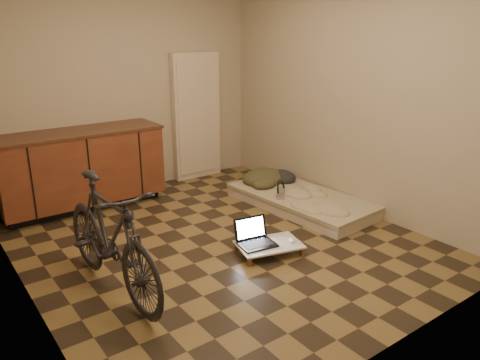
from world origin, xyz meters
TOP-DOWN VIEW (x-y plane):
  - room_shell at (0.00, 0.00)m, footprint 3.50×4.00m
  - cabinets at (-0.75, 1.70)m, footprint 1.84×0.62m
  - appliance_panel at (0.95, 1.94)m, footprint 0.70×0.10m
  - bicycle at (-1.18, -0.26)m, footprint 0.56×1.62m
  - futon at (1.30, 0.20)m, footprint 0.95×1.80m
  - clothing_pile at (1.31, 0.81)m, footprint 0.63×0.54m
  - headphones at (1.07, 0.30)m, footprint 0.35×0.35m
  - lap_desk at (0.23, -0.50)m, footprint 0.67×0.52m
  - laptop at (0.13, -0.41)m, footprint 0.37×0.34m
  - mouse at (0.43, -0.58)m, footprint 0.11×0.12m

SIDE VIEW (x-z plane):
  - futon at x=1.30m, z-range 0.00..0.15m
  - lap_desk at x=0.23m, z-range 0.04..0.13m
  - mouse at x=0.43m, z-range 0.10..0.13m
  - laptop at x=0.13m, z-range 0.03..0.26m
  - headphones at x=1.07m, z-range 0.15..0.33m
  - clothing_pile at x=1.31m, z-range 0.15..0.39m
  - cabinets at x=-0.75m, z-range 0.01..0.92m
  - bicycle at x=-1.18m, z-range 0.00..1.03m
  - appliance_panel at x=0.95m, z-range 0.00..1.70m
  - room_shell at x=0.00m, z-range 0.00..2.60m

